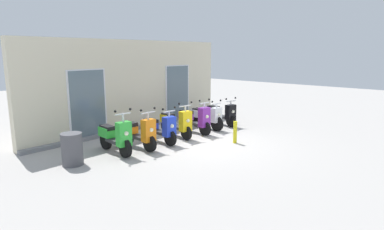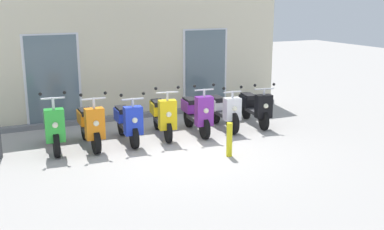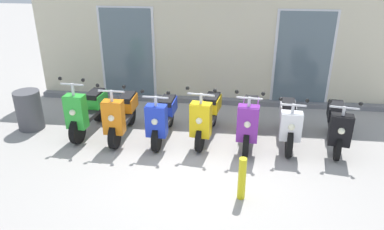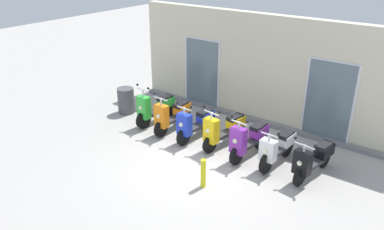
{
  "view_description": "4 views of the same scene",
  "coord_description": "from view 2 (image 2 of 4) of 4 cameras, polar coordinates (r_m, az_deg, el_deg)",
  "views": [
    {
      "loc": [
        -7.6,
        -6.3,
        2.84
      ],
      "look_at": [
        0.37,
        0.78,
        0.75
      ],
      "focal_mm": 30.24,
      "sensor_mm": 36.0,
      "label": 1
    },
    {
      "loc": [
        -3.88,
        -8.71,
        3.14
      ],
      "look_at": [
        0.61,
        0.84,
        0.51
      ],
      "focal_mm": 44.32,
      "sensor_mm": 36.0,
      "label": 2
    },
    {
      "loc": [
        0.48,
        -5.48,
        3.5
      ],
      "look_at": [
        -0.25,
        0.88,
        0.63
      ],
      "focal_mm": 34.55,
      "sensor_mm": 36.0,
      "label": 3
    },
    {
      "loc": [
        4.86,
        -6.78,
        5.06
      ],
      "look_at": [
        -0.74,
        0.74,
        0.87
      ],
      "focal_mm": 35.94,
      "sensor_mm": 36.0,
      "label": 4
    }
  ],
  "objects": [
    {
      "name": "curb_bollard",
      "position": [
        9.59,
        4.52,
        -2.97
      ],
      "size": [
        0.12,
        0.12,
        0.7
      ],
      "primitive_type": "cylinder",
      "color": "yellow",
      "rests_on": "ground_plane"
    },
    {
      "name": "scooter_yellow",
      "position": [
        10.94,
        -3.57,
        -0.01
      ],
      "size": [
        0.62,
        1.62,
        1.26
      ],
      "color": "black",
      "rests_on": "ground_plane"
    },
    {
      "name": "ground_plane",
      "position": [
        10.04,
        -1.11,
        -4.25
      ],
      "size": [
        40.0,
        40.0,
        0.0
      ],
      "primitive_type": "plane",
      "color": "#A8A39E"
    },
    {
      "name": "scooter_green",
      "position": [
        10.32,
        -16.34,
        -1.45
      ],
      "size": [
        0.53,
        1.57,
        1.34
      ],
      "color": "black",
      "rests_on": "ground_plane"
    },
    {
      "name": "scooter_blue",
      "position": [
        10.58,
        -7.74,
        -0.78
      ],
      "size": [
        0.55,
        1.56,
        1.2
      ],
      "color": "black",
      "rests_on": "ground_plane"
    },
    {
      "name": "scooter_black",
      "position": [
        12.04,
        7.6,
        1.06
      ],
      "size": [
        0.63,
        1.6,
        1.14
      ],
      "color": "black",
      "rests_on": "ground_plane"
    },
    {
      "name": "scooter_orange",
      "position": [
        10.36,
        -12.15,
        -1.19
      ],
      "size": [
        0.56,
        1.54,
        1.28
      ],
      "color": "black",
      "rests_on": "ground_plane"
    },
    {
      "name": "scooter_purple",
      "position": [
        11.16,
        0.59,
        0.3
      ],
      "size": [
        0.52,
        1.58,
        1.26
      ],
      "color": "black",
      "rests_on": "ground_plane"
    },
    {
      "name": "scooter_white",
      "position": [
        11.59,
        3.8,
        0.62
      ],
      "size": [
        0.52,
        1.59,
        1.14
      ],
      "color": "black",
      "rests_on": "ground_plane"
    },
    {
      "name": "storefront_facade",
      "position": [
        12.7,
        -7.25,
        6.81
      ],
      "size": [
        8.73,
        0.5,
        3.27
      ],
      "color": "beige",
      "rests_on": "ground_plane"
    }
  ]
}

